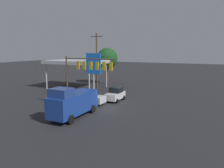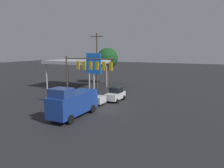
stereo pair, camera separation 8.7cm
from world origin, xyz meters
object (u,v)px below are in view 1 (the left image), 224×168
object	(u,v)px
hatchback_crossing	(115,94)
delivery_truck	(73,102)
price_sign	(94,65)
sedan_far	(89,97)
fire_hydrant	(57,111)
utility_pole	(97,61)
traffic_signal_assembly	(87,69)
street_tree	(107,58)

from	to	relation	value
hatchback_crossing	delivery_truck	bearing A→B (deg)	-5.37
price_sign	sedan_far	world-z (taller)	price_sign
hatchback_crossing	delivery_truck	size ratio (longest dim) A/B	0.56
hatchback_crossing	fire_hydrant	bearing A→B (deg)	-18.36
utility_pole	delivery_truck	bearing A→B (deg)	109.53
traffic_signal_assembly	hatchback_crossing	size ratio (longest dim) A/B	1.82
utility_pole	delivery_truck	world-z (taller)	utility_pole
price_sign	fire_hydrant	world-z (taller)	price_sign
utility_pole	hatchback_crossing	size ratio (longest dim) A/B	2.71
utility_pole	street_tree	xyz separation A→B (m)	(1.51, -7.38, 0.08)
traffic_signal_assembly	price_sign	size ratio (longest dim) A/B	1.01
utility_pole	street_tree	bearing A→B (deg)	-78.47
hatchback_crossing	street_tree	distance (m)	16.54
price_sign	street_tree	xyz separation A→B (m)	(3.35, -11.80, 0.60)
street_tree	fire_hydrant	size ratio (longest dim) A/B	8.91
sedan_far	hatchback_crossing	bearing A→B (deg)	-124.31
utility_pole	fire_hydrant	bearing A→B (deg)	101.81
utility_pole	street_tree	world-z (taller)	utility_pole
sedan_far	fire_hydrant	size ratio (longest dim) A/B	5.07
sedan_far	street_tree	distance (m)	18.51
delivery_truck	fire_hydrant	bearing A→B (deg)	-87.71
street_tree	hatchback_crossing	bearing A→B (deg)	120.51
hatchback_crossing	delivery_truck	distance (m)	9.37
delivery_truck	fire_hydrant	xyz separation A→B (m)	(2.25, 0.08, -1.26)
utility_pole	price_sign	size ratio (longest dim) A/B	1.51
traffic_signal_assembly	hatchback_crossing	xyz separation A→B (m)	(-1.17, -5.86, -4.20)
hatchback_crossing	traffic_signal_assembly	bearing A→B (deg)	-10.35
fire_hydrant	delivery_truck	bearing A→B (deg)	-177.99
sedan_far	delivery_truck	bearing A→B (deg)	105.51
sedan_far	street_tree	size ratio (longest dim) A/B	0.57
traffic_signal_assembly	street_tree	xyz separation A→B (m)	(6.89, -19.54, 0.41)
sedan_far	street_tree	xyz separation A→B (m)	(5.61, -17.03, 4.61)
delivery_truck	utility_pole	bearing A→B (deg)	-160.20
delivery_truck	sedan_far	world-z (taller)	delivery_truck
street_tree	utility_pole	bearing A→B (deg)	101.53
delivery_truck	street_tree	world-z (taller)	street_tree
street_tree	traffic_signal_assembly	bearing A→B (deg)	109.43
utility_pole	delivery_truck	xyz separation A→B (m)	(-5.53, 15.58, -3.79)
hatchback_crossing	sedan_far	distance (m)	4.15
traffic_signal_assembly	delivery_truck	size ratio (longest dim) A/B	1.02
traffic_signal_assembly	street_tree	distance (m)	20.72
street_tree	price_sign	bearing A→B (deg)	105.84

